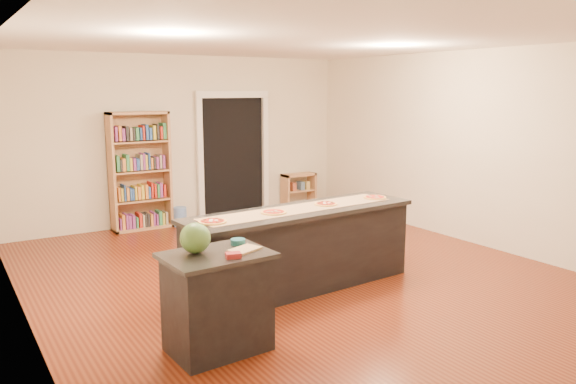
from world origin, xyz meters
TOP-DOWN VIEW (x-y plane):
  - room at (0.00, 0.00)m, footprint 6.00×7.00m
  - doorway at (0.90, 3.46)m, footprint 1.40×0.09m
  - kitchen_island at (-0.21, -0.40)m, footprint 2.79×0.75m
  - side_counter at (-1.68, -1.32)m, footprint 0.88×0.65m
  - bookshelf at (-0.86, 3.28)m, footprint 0.95×0.34m
  - low_shelf at (2.21, 3.31)m, footprint 0.66×0.28m
  - waste_bin at (-0.28, 3.10)m, footprint 0.22×0.22m
  - kraft_paper at (-0.21, -0.38)m, footprint 2.44×0.58m
  - watermelon at (-1.83, -1.22)m, footprint 0.26×0.26m
  - cutting_board at (-1.44, -1.38)m, footprint 0.31×0.26m
  - package_red at (-1.62, -1.52)m, footprint 0.14×0.12m
  - package_teal at (-1.40, -1.18)m, footprint 0.13×0.13m
  - pizza_a at (-1.32, -0.47)m, footprint 0.28×0.28m
  - pizza_b at (-0.58, -0.43)m, footprint 0.29×0.29m
  - pizza_c at (0.16, -0.37)m, footprint 0.26×0.26m
  - pizza_d at (0.90, -0.37)m, footprint 0.27×0.27m

SIDE VIEW (x-z plane):
  - waste_bin at x=-0.28m, z-range 0.00..0.32m
  - low_shelf at x=2.21m, z-range 0.00..0.66m
  - side_counter at x=-1.68m, z-range 0.00..0.88m
  - kitchen_island at x=-0.21m, z-range 0.00..0.92m
  - cutting_board at x=-1.44m, z-range 0.87..0.89m
  - package_red at x=-1.62m, z-range 0.87..0.92m
  - package_teal at x=-1.40m, z-range 0.87..0.92m
  - kraft_paper at x=-0.21m, z-range 0.92..0.92m
  - pizza_c at x=0.16m, z-range 0.92..0.94m
  - pizza_d at x=0.90m, z-range 0.92..0.94m
  - pizza_a at x=-1.32m, z-range 0.92..0.94m
  - pizza_b at x=-0.58m, z-range 0.92..0.94m
  - bookshelf at x=-0.86m, z-range 0.00..1.89m
  - watermelon at x=-1.83m, z-range 0.87..1.14m
  - doorway at x=0.90m, z-range 0.10..2.31m
  - room at x=0.00m, z-range 0.00..2.80m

